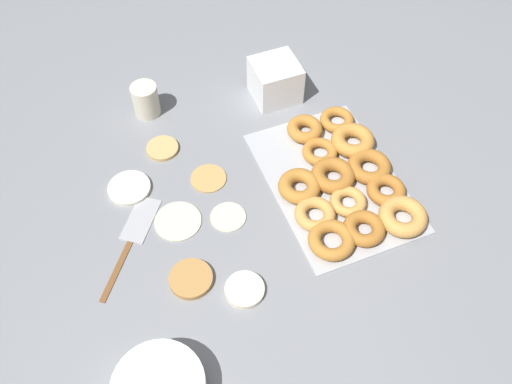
% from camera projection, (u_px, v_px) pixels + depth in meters
% --- Properties ---
extents(ground_plane, '(3.00, 3.00, 0.00)m').
position_uv_depth(ground_plane, '(223.00, 207.00, 1.33)').
color(ground_plane, gray).
extents(pancake_0, '(0.09, 0.09, 0.01)m').
position_uv_depth(pancake_0, '(245.00, 290.00, 1.19)').
color(pancake_0, beige).
rests_on(pancake_0, ground_plane).
extents(pancake_1, '(0.11, 0.11, 0.01)m').
position_uv_depth(pancake_1, '(129.00, 188.00, 1.36)').
color(pancake_1, silver).
rests_on(pancake_1, ground_plane).
extents(pancake_2, '(0.09, 0.09, 0.01)m').
position_uv_depth(pancake_2, '(162.00, 148.00, 1.44)').
color(pancake_2, tan).
rests_on(pancake_2, ground_plane).
extents(pancake_3, '(0.11, 0.11, 0.01)m').
position_uv_depth(pancake_3, '(178.00, 221.00, 1.30)').
color(pancake_3, beige).
rests_on(pancake_3, ground_plane).
extents(pancake_4, '(0.10, 0.10, 0.01)m').
position_uv_depth(pancake_4, '(191.00, 279.00, 1.21)').
color(pancake_4, '#B27F42').
rests_on(pancake_4, ground_plane).
extents(pancake_5, '(0.09, 0.09, 0.01)m').
position_uv_depth(pancake_5, '(227.00, 217.00, 1.31)').
color(pancake_5, beige).
rests_on(pancake_5, ground_plane).
extents(pancake_6, '(0.09, 0.09, 0.01)m').
position_uv_depth(pancake_6, '(208.00, 178.00, 1.38)').
color(pancake_6, tan).
rests_on(pancake_6, ground_plane).
extents(donut_tray, '(0.46, 0.31, 0.04)m').
position_uv_depth(donut_tray, '(344.00, 181.00, 1.36)').
color(donut_tray, '#ADAFB5').
rests_on(donut_tray, ground_plane).
extents(container_stack, '(0.12, 0.12, 0.11)m').
position_uv_depth(container_stack, '(275.00, 80.00, 1.52)').
color(container_stack, white).
rests_on(container_stack, ground_plane).
extents(paper_cup, '(0.07, 0.07, 0.09)m').
position_uv_depth(paper_cup, '(146.00, 100.00, 1.49)').
color(paper_cup, beige).
rests_on(paper_cup, ground_plane).
extents(spatula, '(0.25, 0.20, 0.01)m').
position_uv_depth(spatula, '(136.00, 230.00, 1.29)').
color(spatula, brown).
rests_on(spatula, ground_plane).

